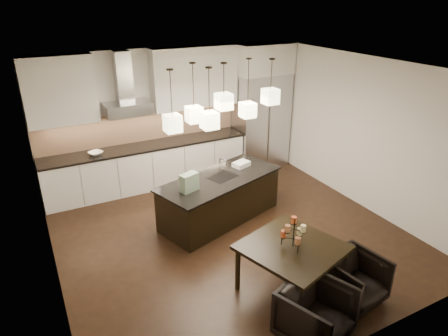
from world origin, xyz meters
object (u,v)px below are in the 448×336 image
island_body (220,199)px  armchair_left (316,314)px  armchair_right (355,279)px  refrigerator (260,121)px  dining_table (291,268)px

island_body → armchair_left: size_ratio=2.89×
armchair_right → armchair_left: bearing=-171.1°
island_body → armchair_left: (-0.26, -2.97, -0.04)m
refrigerator → armchair_right: refrigerator is taller
island_body → dining_table: 2.16m
dining_table → island_body: bearing=72.6°
armchair_left → armchair_right: (0.88, 0.27, -0.02)m
island_body → armchair_left: island_body is taller
refrigerator → armchair_left: size_ratio=2.80×
refrigerator → island_body: 2.81m
refrigerator → island_body: bearing=-137.4°
refrigerator → armchair_left: (-2.27, -4.82, -0.73)m
island_body → armchair_right: bearing=-94.7°
island_body → dining_table: (-0.02, -2.16, -0.03)m
island_body → armchair_right: island_body is taller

